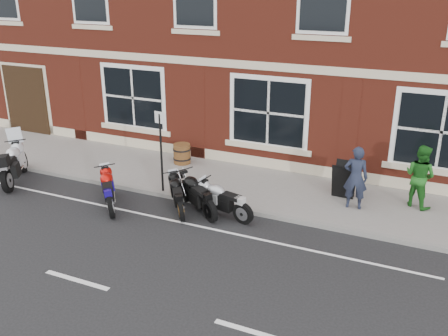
{
  "coord_description": "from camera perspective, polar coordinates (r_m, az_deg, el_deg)",
  "views": [
    {
      "loc": [
        6.45,
        -9.82,
        5.92
      ],
      "look_at": [
        1.3,
        1.6,
        1.11
      ],
      "focal_mm": 40.0,
      "sensor_mm": 36.0,
      "label": 1
    }
  ],
  "objects": [
    {
      "name": "pedestrian_right",
      "position": [
        14.21,
        21.47,
        -0.87
      ],
      "size": [
        1.05,
        0.97,
        1.72
      ],
      "primitive_type": "imported",
      "rotation": [
        0.0,
        0.0,
        2.64
      ],
      "color": "#1B5B1A",
      "rests_on": "sidewalk"
    },
    {
      "name": "ground",
      "position": [
        13.16,
        -8.08,
        -5.96
      ],
      "size": [
        80.0,
        80.0,
        0.0
      ],
      "primitive_type": "plane",
      "color": "black",
      "rests_on": "ground"
    },
    {
      "name": "pedestrian_left",
      "position": [
        13.57,
        14.81,
        -1.06
      ],
      "size": [
        0.67,
        0.47,
        1.72
      ],
      "primitive_type": "imported",
      "rotation": [
        0.0,
        0.0,
        3.24
      ],
      "color": "#1C2132",
      "rests_on": "sidewalk"
    },
    {
      "name": "moto_sport_red",
      "position": [
        14.0,
        -12.87,
        -2.23
      ],
      "size": [
        1.36,
        1.67,
        0.91
      ],
      "rotation": [
        0.0,
        0.0,
        0.67
      ],
      "color": "black",
      "rests_on": "ground"
    },
    {
      "name": "barrel_planter",
      "position": [
        16.57,
        -4.82,
        1.65
      ],
      "size": [
        0.59,
        0.59,
        0.66
      ],
      "color": "#443212",
      "rests_on": "sidewalk"
    },
    {
      "name": "parking_sign",
      "position": [
        14.11,
        -7.22,
        2.49
      ],
      "size": [
        0.33,
        0.07,
        2.35
      ],
      "rotation": [
        0.0,
        0.0,
        -0.16
      ],
      "color": "black",
      "rests_on": "sidewalk"
    },
    {
      "name": "sidewalk",
      "position": [
        15.5,
        -2.24,
        -1.22
      ],
      "size": [
        30.0,
        3.0,
        0.12
      ],
      "primitive_type": "cube",
      "color": "slate",
      "rests_on": "ground"
    },
    {
      "name": "moto_touring_silver",
      "position": [
        16.56,
        -22.72,
        0.64
      ],
      "size": [
        1.29,
        2.06,
        1.51
      ],
      "rotation": [
        0.0,
        0.0,
        0.53
      ],
      "color": "black",
      "rests_on": "ground"
    },
    {
      "name": "a_board_sign",
      "position": [
        14.3,
        13.55,
        -1.34
      ],
      "size": [
        0.62,
        0.43,
        1.01
      ],
      "primitive_type": null,
      "rotation": [
        0.0,
        0.0,
        -0.04
      ],
      "color": "black",
      "rests_on": "sidewalk"
    },
    {
      "name": "moto_sport_silver",
      "position": [
        13.08,
        -0.19,
        -3.48
      ],
      "size": [
        1.89,
        0.61,
        0.87
      ],
      "rotation": [
        0.0,
        0.0,
        1.31
      ],
      "color": "black",
      "rests_on": "ground"
    },
    {
      "name": "moto_sport_black",
      "position": [
        13.49,
        -5.18,
        -2.85
      ],
      "size": [
        1.19,
        1.59,
        0.84
      ],
      "rotation": [
        0.0,
        0.0,
        0.62
      ],
      "color": "black",
      "rests_on": "ground"
    },
    {
      "name": "kerb",
      "position": [
        14.23,
        -5.07,
        -3.41
      ],
      "size": [
        30.0,
        0.16,
        0.12
      ],
      "primitive_type": "cube",
      "color": "slate",
      "rests_on": "ground"
    },
    {
      "name": "moto_naked_black",
      "position": [
        13.38,
        -3.13,
        -2.75
      ],
      "size": [
        1.77,
        1.29,
        0.93
      ],
      "rotation": [
        0.0,
        0.0,
        0.96
      ],
      "color": "black",
      "rests_on": "ground"
    }
  ]
}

